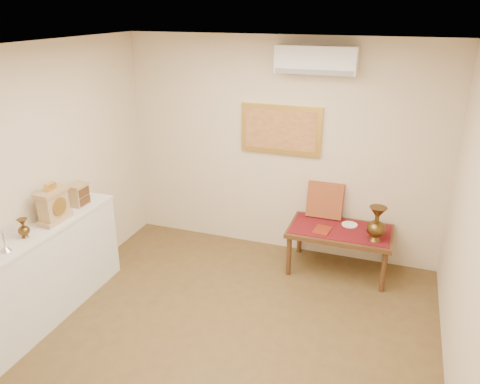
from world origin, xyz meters
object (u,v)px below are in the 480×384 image
at_px(display_ledge, 45,274).
at_px(mantel_clock, 54,205).
at_px(brass_urn_tall, 377,220).
at_px(low_table, 340,234).
at_px(wooden_chest, 79,194).

xyz_separation_m(display_ledge, mantel_clock, (0.03, 0.23, 0.66)).
bearing_deg(brass_urn_tall, low_table, 159.56).
xyz_separation_m(brass_urn_tall, mantel_clock, (-3.05, -1.50, 0.35)).
bearing_deg(mantel_clock, wooden_chest, 94.88).
xyz_separation_m(mantel_clock, low_table, (2.64, 1.65, -0.67)).
distance_m(brass_urn_tall, low_table, 0.53).
relative_size(brass_urn_tall, mantel_clock, 1.18).
relative_size(brass_urn_tall, display_ledge, 0.24).
bearing_deg(display_ledge, low_table, 35.10).
relative_size(brass_urn_tall, wooden_chest, 1.99).
height_order(display_ledge, low_table, display_ledge).
relative_size(brass_urn_tall, low_table, 0.40).
relative_size(display_ledge, mantel_clock, 4.93).
bearing_deg(wooden_chest, low_table, 24.44).
relative_size(display_ledge, wooden_chest, 8.28).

